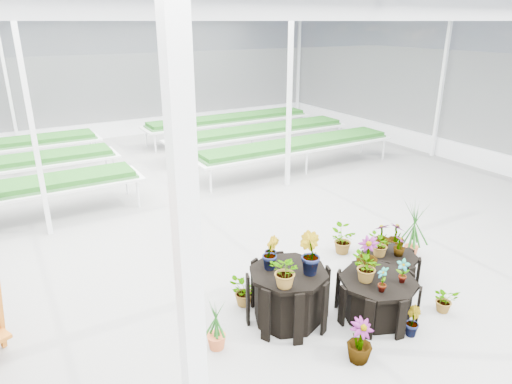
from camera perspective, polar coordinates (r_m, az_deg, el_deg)
ground_plane at (r=7.95m, az=2.02°, el=-11.31°), size 24.00×24.00×0.00m
greenhouse_shell at (r=7.02m, az=2.25°, el=4.48°), size 18.00×24.00×4.50m
steel_frame at (r=7.02m, az=2.25°, el=4.48°), size 18.00×24.00×4.50m
nursery_benches at (r=13.91m, az=-13.99°, el=4.23°), size 16.00×7.00×0.84m
plinth_tall at (r=6.90m, az=4.01°, el=-12.77°), size 1.53×1.53×0.82m
plinth_mid at (r=7.24m, az=14.85°, el=-12.64°), size 1.37×1.37×0.63m
plinth_low at (r=8.33m, az=16.37°, el=-8.88°), size 0.97×0.97×0.43m
nursery_plants at (r=7.52m, az=10.83°, el=-8.74°), size 4.73×2.92×1.43m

